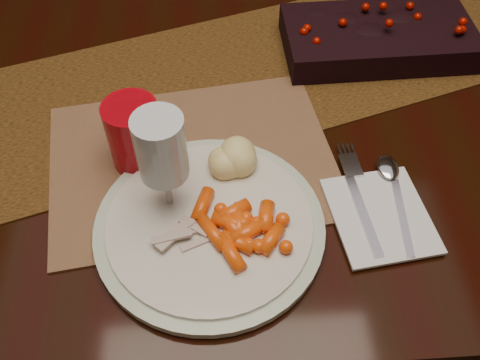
{
  "coord_description": "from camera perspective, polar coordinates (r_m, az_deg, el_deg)",
  "views": [
    {
      "loc": [
        -0.04,
        -0.7,
        1.34
      ],
      "look_at": [
        -0.01,
        -0.27,
        0.8
      ],
      "focal_mm": 40.0,
      "sensor_mm": 36.0,
      "label": 1
    }
  ],
  "objects": [
    {
      "name": "floor",
      "position": [
        1.51,
        -0.13,
        -11.02
      ],
      "size": [
        5.0,
        5.0,
        0.0
      ],
      "primitive_type": "plane",
      "color": "black",
      "rests_on": "ground"
    },
    {
      "name": "dining_table",
      "position": [
        1.19,
        -0.17,
        -2.59
      ],
      "size": [
        1.8,
        1.0,
        0.75
      ],
      "primitive_type": "cube",
      "color": "black",
      "rests_on": "floor"
    },
    {
      "name": "table_runner",
      "position": [
        0.89,
        -3.36,
        10.21
      ],
      "size": [
        1.62,
        0.79,
        0.0
      ],
      "primitive_type": "cube",
      "rotation": [
        0.0,
        0.0,
        0.31
      ],
      "color": "#482D10",
      "rests_on": "dining_table"
    },
    {
      "name": "centerpiece",
      "position": [
        0.97,
        14.58,
        14.82
      ],
      "size": [
        0.32,
        0.17,
        0.06
      ],
      "primitive_type": null,
      "rotation": [
        0.0,
        0.0,
        0.03
      ],
      "color": "black",
      "rests_on": "table_runner"
    },
    {
      "name": "placemat_main",
      "position": [
        0.78,
        -5.11,
        2.15
      ],
      "size": [
        0.44,
        0.35,
        0.0
      ],
      "primitive_type": "cube",
      "rotation": [
        0.0,
        0.0,
        0.14
      ],
      "color": "#886847",
      "rests_on": "dining_table"
    },
    {
      "name": "dinner_plate",
      "position": [
        0.69,
        -3.26,
        -4.83
      ],
      "size": [
        0.38,
        0.38,
        0.02
      ],
      "primitive_type": "cylinder",
      "rotation": [
        0.0,
        0.0,
        -0.34
      ],
      "color": "beige",
      "rests_on": "placemat_main"
    },
    {
      "name": "baby_carrots",
      "position": [
        0.67,
        0.06,
        -4.89
      ],
      "size": [
        0.12,
        0.1,
        0.02
      ],
      "primitive_type": null,
      "rotation": [
        0.0,
        0.0,
        -0.03
      ],
      "color": "#EE4B0A",
      "rests_on": "dinner_plate"
    },
    {
      "name": "mashed_potatoes",
      "position": [
        0.72,
        -1.34,
        1.76
      ],
      "size": [
        0.1,
        0.09,
        0.05
      ],
      "primitive_type": null,
      "rotation": [
        0.0,
        0.0,
        0.21
      ],
      "color": "#E9DB87",
      "rests_on": "dinner_plate"
    },
    {
      "name": "turkey_shreds",
      "position": [
        0.67,
        -6.02,
        -5.82
      ],
      "size": [
        0.08,
        0.07,
        0.02
      ],
      "primitive_type": null,
      "rotation": [
        0.0,
        0.0,
        0.18
      ],
      "color": "#B7A597",
      "rests_on": "dinner_plate"
    },
    {
      "name": "napkin",
      "position": [
        0.73,
        14.72,
        -3.67
      ],
      "size": [
        0.14,
        0.16,
        0.0
      ],
      "primitive_type": "cube",
      "rotation": [
        0.0,
        0.0,
        0.13
      ],
      "color": "silver",
      "rests_on": "placemat_main"
    },
    {
      "name": "fork",
      "position": [
        0.73,
        12.68,
        -2.19
      ],
      "size": [
        0.04,
        0.17,
        0.0
      ],
      "primitive_type": null,
      "rotation": [
        0.0,
        0.0,
        0.1
      ],
      "color": "silver",
      "rests_on": "napkin"
    },
    {
      "name": "spoon",
      "position": [
        0.75,
        16.45,
        -2.11
      ],
      "size": [
        0.04,
        0.16,
        0.0
      ],
      "primitive_type": null,
      "rotation": [
        0.0,
        0.0,
        -0.08
      ],
      "color": "white",
      "rests_on": "napkin"
    },
    {
      "name": "red_cup",
      "position": [
        0.75,
        -11.2,
        4.8
      ],
      "size": [
        0.09,
        0.09,
        0.1
      ],
      "primitive_type": "cylinder",
      "rotation": [
        0.0,
        0.0,
        0.21
      ],
      "color": "#A3040E",
      "rests_on": "placemat_main"
    },
    {
      "name": "wine_glass",
      "position": [
        0.66,
        -8.02,
        1.03
      ],
      "size": [
        0.06,
        0.06,
        0.17
      ],
      "primitive_type": null,
      "rotation": [
        0.0,
        0.0,
        0.01
      ],
      "color": "silver",
      "rests_on": "dining_table"
    }
  ]
}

